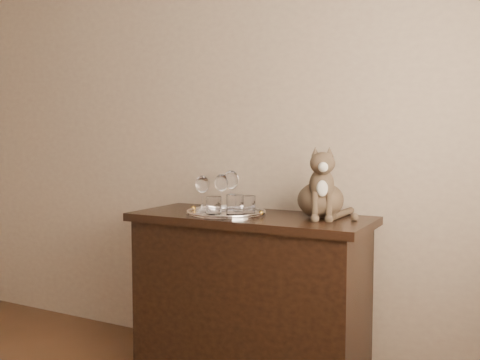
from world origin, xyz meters
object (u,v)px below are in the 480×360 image
(sideboard, at_px, (250,298))
(tumbler_c, at_px, (247,205))
(cat, at_px, (321,182))
(wine_glass_c, at_px, (202,194))
(wine_glass_a, at_px, (222,192))
(wine_glass_b, at_px, (231,190))
(tray, at_px, (226,213))
(tumbler_b, at_px, (214,205))
(tumbler_a, at_px, (235,205))

(sideboard, height_order, tumbler_c, tumbler_c)
(tumbler_c, height_order, cat, cat)
(wine_glass_c, distance_m, cat, 0.60)
(wine_glass_a, distance_m, wine_glass_b, 0.05)
(sideboard, relative_size, tray, 3.00)
(wine_glass_a, bearing_deg, tumbler_b, -76.05)
(wine_glass_a, relative_size, tumbler_c, 2.08)
(wine_glass_c, bearing_deg, tumbler_a, -3.69)
(tumbler_c, bearing_deg, wine_glass_c, -169.49)
(sideboard, relative_size, wine_glass_c, 6.51)
(tumbler_b, bearing_deg, tumbler_c, 30.39)
(sideboard, height_order, cat, cat)
(cat, bearing_deg, wine_glass_b, 159.16)
(tumbler_c, bearing_deg, tumbler_a, -124.85)
(sideboard, relative_size, cat, 3.50)
(tumbler_c, xyz_separation_m, cat, (0.34, 0.10, 0.12))
(tray, bearing_deg, sideboard, 14.05)
(cat, bearing_deg, wine_glass_c, 172.24)
(sideboard, distance_m, wine_glass_c, 0.58)
(wine_glass_a, relative_size, cat, 0.55)
(tumbler_b, bearing_deg, wine_glass_a, 103.95)
(sideboard, height_order, wine_glass_a, wine_glass_a)
(wine_glass_c, bearing_deg, cat, 14.43)
(tray, distance_m, wine_glass_c, 0.16)
(tray, bearing_deg, tumbler_a, -33.09)
(tumbler_b, distance_m, cat, 0.53)
(sideboard, bearing_deg, cat, 13.35)
(sideboard, xyz_separation_m, wine_glass_c, (-0.24, -0.07, 0.53))
(tumbler_a, bearing_deg, wine_glass_c, 176.31)
(wine_glass_a, bearing_deg, cat, 5.70)
(wine_glass_c, relative_size, tumbler_c, 2.04)
(wine_glass_c, bearing_deg, wine_glass_b, 56.18)
(cat, bearing_deg, sideboard, 171.15)
(wine_glass_c, bearing_deg, wine_glass_a, 59.60)
(wine_glass_a, xyz_separation_m, wine_glass_b, (0.04, 0.04, 0.01))
(tumbler_c, bearing_deg, tumbler_b, -149.61)
(tray, distance_m, cat, 0.50)
(wine_glass_b, bearing_deg, tumbler_c, -33.38)
(wine_glass_b, distance_m, tumbler_a, 0.19)
(wine_glass_c, relative_size, tumbler_b, 2.13)
(wine_glass_a, bearing_deg, wine_glass_b, 49.03)
(wine_glass_c, height_order, cat, cat)
(wine_glass_b, bearing_deg, wine_glass_a, -130.97)
(wine_glass_a, height_order, wine_glass_c, wine_glass_a)
(tray, relative_size, tumbler_a, 4.08)
(wine_glass_a, height_order, tumbler_a, wine_glass_a)
(tumbler_b, distance_m, tumbler_c, 0.17)
(sideboard, distance_m, wine_glass_b, 0.56)
(tumbler_a, distance_m, tumbler_b, 0.11)
(wine_glass_a, height_order, tumbler_b, wine_glass_a)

